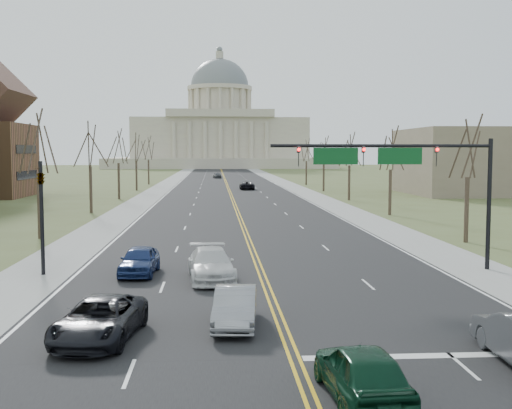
{
  "coord_description": "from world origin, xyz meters",
  "views": [
    {
      "loc": [
        -2.49,
        -20.49,
        6.48
      ],
      "look_at": [
        0.26,
        21.65,
        3.0
      ],
      "focal_mm": 45.0,
      "sensor_mm": 36.0,
      "label": 1
    }
  ],
  "objects": [
    {
      "name": "signal_mast",
      "position": [
        7.45,
        13.5,
        5.76
      ],
      "size": [
        12.12,
        0.44,
        7.2
      ],
      "color": "black",
      "rests_on": "ground"
    },
    {
      "name": "signal_left",
      "position": [
        -11.5,
        13.5,
        3.71
      ],
      "size": [
        0.32,
        0.36,
        6.0
      ],
      "color": "black",
      "rests_on": "ground"
    },
    {
      "name": "bldg_right_mass",
      "position": [
        40.0,
        76.0,
        5.0
      ],
      "size": [
        25.0,
        20.0,
        10.0
      ],
      "primitive_type": "cube",
      "color": "#756853",
      "rests_on": "ground"
    },
    {
      "name": "tree_r_2",
      "position": [
        15.5,
        64.0,
        6.55
      ],
      "size": [
        3.74,
        3.74,
        8.5
      ],
      "color": "#362720",
      "rests_on": "ground"
    },
    {
      "name": "edge_line_left",
      "position": [
        -9.8,
        110.0,
        0.01
      ],
      "size": [
        0.15,
        380.0,
        0.01
      ],
      "primitive_type": "cube",
      "color": "silver",
      "rests_on": "road"
    },
    {
      "name": "sidewalk_right",
      "position": [
        12.0,
        110.0,
        0.01
      ],
      "size": [
        4.0,
        380.0,
        0.03
      ],
      "primitive_type": "cube",
      "color": "gray",
      "rests_on": "ground"
    },
    {
      "name": "car_far_sb",
      "position": [
        -1.78,
        137.13,
        0.74
      ],
      "size": [
        2.28,
        4.44,
        1.45
      ],
      "primitive_type": "imported",
      "rotation": [
        0.0,
        0.0,
        0.14
      ],
      "color": "#424548",
      "rests_on": "road"
    },
    {
      "name": "center_line",
      "position": [
        0.0,
        110.0,
        0.01
      ],
      "size": [
        0.42,
        380.0,
        0.01
      ],
      "primitive_type": "cube",
      "color": "gold",
      "rests_on": "road"
    },
    {
      "name": "tree_r_4",
      "position": [
        15.5,
        104.0,
        6.55
      ],
      "size": [
        3.74,
        3.74,
        8.5
      ],
      "color": "#362720",
      "rests_on": "ground"
    },
    {
      "name": "edge_line_right",
      "position": [
        9.8,
        110.0,
        0.01
      ],
      "size": [
        0.15,
        380.0,
        0.01
      ],
      "primitive_type": "cube",
      "color": "silver",
      "rests_on": "road"
    },
    {
      "name": "car_nb_inner_lead",
      "position": [
        1.32,
        -4.47,
        0.78
      ],
      "size": [
        2.08,
        4.6,
        1.53
      ],
      "primitive_type": "imported",
      "rotation": [
        0.0,
        0.0,
        3.2
      ],
      "color": "#0A301D",
      "rests_on": "road"
    },
    {
      "name": "tree_l_3",
      "position": [
        -15.5,
        88.0,
        6.94
      ],
      "size": [
        3.96,
        3.96,
        9.0
      ],
      "color": "#362720",
      "rests_on": "ground"
    },
    {
      "name": "capitol",
      "position": [
        0.0,
        249.91,
        14.2
      ],
      "size": [
        90.0,
        60.0,
        50.0
      ],
      "color": "#B1A494",
      "rests_on": "ground"
    },
    {
      "name": "car_far_nb",
      "position": [
        3.09,
        89.26,
        0.73
      ],
      "size": [
        2.45,
        5.2,
        1.44
      ],
      "primitive_type": "imported",
      "rotation": [
        0.0,
        0.0,
        3.15
      ],
      "color": "black",
      "rests_on": "road"
    },
    {
      "name": "car_sb_inner_second",
      "position": [
        -2.67,
        11.62,
        0.8
      ],
      "size": [
        2.64,
        5.61,
        1.58
      ],
      "primitive_type": "imported",
      "rotation": [
        0.0,
        0.0,
        0.08
      ],
      "color": "silver",
      "rests_on": "road"
    },
    {
      "name": "car_sb_outer_lead",
      "position": [
        -6.45,
        1.42,
        0.74
      ],
      "size": [
        3.03,
        5.46,
        1.45
      ],
      "primitive_type": "imported",
      "rotation": [
        0.0,
        0.0,
        -0.12
      ],
      "color": "black",
      "rests_on": "road"
    },
    {
      "name": "tree_l_2",
      "position": [
        -15.5,
        68.0,
        6.94
      ],
      "size": [
        3.96,
        3.96,
        9.0
      ],
      "color": "#362720",
      "rests_on": "ground"
    },
    {
      "name": "tree_r_3",
      "position": [
        15.5,
        84.0,
        6.55
      ],
      "size": [
        3.74,
        3.74,
        8.5
      ],
      "color": "#362720",
      "rests_on": "ground"
    },
    {
      "name": "tree_r_0",
      "position": [
        15.5,
        24.0,
        6.55
      ],
      "size": [
        3.74,
        3.74,
        8.5
      ],
      "color": "#362720",
      "rests_on": "ground"
    },
    {
      "name": "tree_r_1",
      "position": [
        15.5,
        44.0,
        6.55
      ],
      "size": [
        3.74,
        3.74,
        8.5
      ],
      "color": "#362720",
      "rests_on": "ground"
    },
    {
      "name": "cross_road",
      "position": [
        0.0,
        6.0,
        0.01
      ],
      "size": [
        120.0,
        14.0,
        0.01
      ],
      "primitive_type": "cube",
      "color": "black",
      "rests_on": "ground"
    },
    {
      "name": "road",
      "position": [
        0.0,
        110.0,
        0.01
      ],
      "size": [
        20.0,
        380.0,
        0.01
      ],
      "primitive_type": "cube",
      "color": "black",
      "rests_on": "ground"
    },
    {
      "name": "car_sb_outer_second",
      "position": [
        -6.45,
        13.28,
        0.76
      ],
      "size": [
        2.03,
        4.51,
        1.51
      ],
      "primitive_type": "imported",
      "rotation": [
        0.0,
        0.0,
        -0.06
      ],
      "color": "navy",
      "rests_on": "road"
    },
    {
      "name": "tree_l_0",
      "position": [
        -15.5,
        28.0,
        6.94
      ],
      "size": [
        3.96,
        3.96,
        9.0
      ],
      "color": "#362720",
      "rests_on": "ground"
    },
    {
      "name": "tree_l_1",
      "position": [
        -15.5,
        48.0,
        6.94
      ],
      "size": [
        3.96,
        3.96,
        9.0
      ],
      "color": "#362720",
      "rests_on": "ground"
    },
    {
      "name": "sidewalk_left",
      "position": [
        -12.0,
        110.0,
        0.01
      ],
      "size": [
        4.0,
        380.0,
        0.03
      ],
      "primitive_type": "cube",
      "color": "gray",
      "rests_on": "ground"
    },
    {
      "name": "tree_l_4",
      "position": [
        -15.5,
        108.0,
        6.94
      ],
      "size": [
        3.96,
        3.96,
        9.0
      ],
      "color": "#362720",
      "rests_on": "ground"
    },
    {
      "name": "ground",
      "position": [
        0.0,
        0.0,
        0.0
      ],
      "size": [
        600.0,
        600.0,
        0.0
      ],
      "primitive_type": "plane",
      "color": "#4E572B",
      "rests_on": "ground"
    },
    {
      "name": "stop_bar",
      "position": [
        5.0,
        -1.0,
        0.01
      ],
      "size": [
        9.5,
        0.5,
        0.01
      ],
      "primitive_type": "cube",
      "color": "silver",
      "rests_on": "road"
    },
    {
      "name": "car_sb_inner_lead",
      "position": [
        -1.73,
        2.9,
        0.73
      ],
      "size": [
        1.86,
        4.46,
        1.43
      ],
      "primitive_type": "imported",
      "rotation": [
        0.0,
        0.0,
        -0.08
      ],
      "color": "gray",
      "rests_on": "road"
    }
  ]
}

